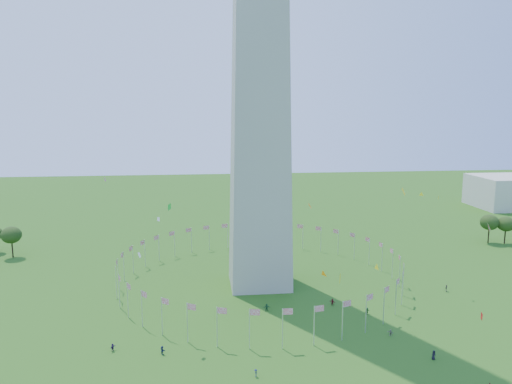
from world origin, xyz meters
TOP-DOWN VIEW (x-y plane):
  - ground at (0.00, 0.00)m, footprint 600.00×600.00m
  - flag_ring at (-0.00, 50.00)m, footprint 80.24×80.24m
  - crowd at (6.81, 4.45)m, footprint 94.31×78.24m
  - kites_aloft at (15.13, 23.23)m, footprint 106.28×74.78m

SIDE VIEW (x-z plane):
  - ground at x=0.00m, z-range 0.00..0.00m
  - crowd at x=6.81m, z-range -0.11..1.87m
  - flag_ring at x=0.00m, z-range 0.00..9.00m
  - kites_aloft at x=15.13m, z-range 5.22..33.62m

